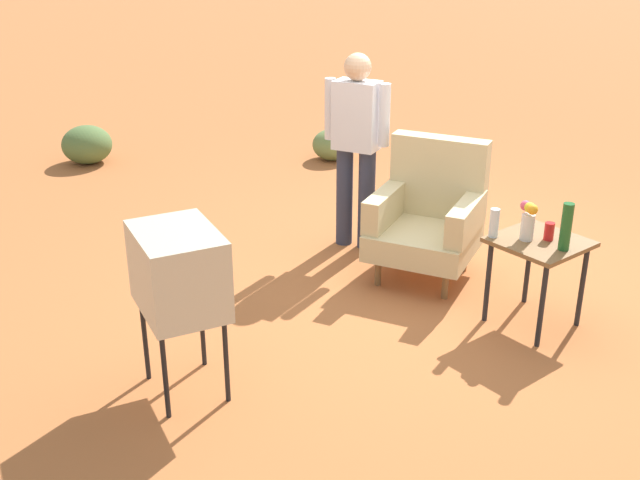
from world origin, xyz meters
name	(u,v)px	position (x,y,z in m)	size (l,w,h in m)	color
ground_plane	(431,277)	(0.00, 0.00, 0.00)	(60.00, 60.00, 0.00)	#AD6033
armchair	(429,214)	(-0.09, 0.03, 0.50)	(1.03, 1.04, 1.06)	brown
side_table	(539,253)	(0.94, 0.02, 0.54)	(0.56, 0.56, 0.63)	black
tv_on_stand	(179,272)	(0.15, -2.27, 0.78)	(0.68, 0.56, 1.03)	black
person_standing	(356,140)	(-0.87, -0.05, 0.94)	(0.53, 0.35, 1.64)	#2D3347
bottle_wine_green	(566,227)	(1.13, 0.00, 0.79)	(0.07, 0.07, 0.32)	#1E5623
soda_can_red	(549,231)	(0.97, 0.06, 0.69)	(0.07, 0.07, 0.12)	red
bottle_short_clear	(494,223)	(0.70, -0.19, 0.73)	(0.06, 0.06, 0.20)	silver
flower_vase	(528,219)	(0.87, -0.05, 0.78)	(0.15, 0.10, 0.27)	silver
shrub_mid	(87,145)	(-4.56, -0.88, 0.22)	(0.56, 0.56, 0.43)	#516B38
shrub_far	(333,145)	(-2.91, 1.39, 0.18)	(0.47, 0.47, 0.36)	olive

